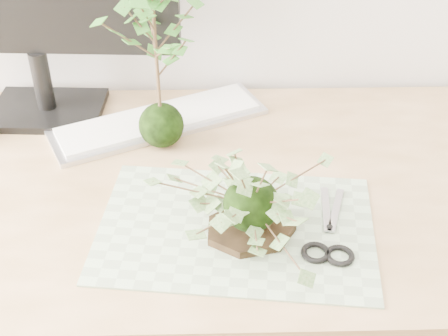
{
  "coord_description": "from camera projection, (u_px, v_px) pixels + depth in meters",
  "views": [
    {
      "loc": [
        -0.02,
        0.31,
        1.46
      ],
      "look_at": [
        0.0,
        1.14,
        0.84
      ],
      "focal_mm": 50.0,
      "sensor_mm": 36.0,
      "label": 1
    }
  ],
  "objects": [
    {
      "name": "ivy_kokedama",
      "position": [
        252.0,
        183.0,
        0.99
      ],
      "size": [
        0.34,
        0.34,
        0.19
      ],
      "rotation": [
        0.0,
        0.0,
        -0.38
      ],
      "color": "black",
      "rests_on": "stone_dish"
    },
    {
      "name": "desk",
      "position": [
        196.0,
        218.0,
        1.22
      ],
      "size": [
        1.6,
        0.7,
        0.74
      ],
      "color": "tan",
      "rests_on": "ground_plane"
    },
    {
      "name": "keyboard",
      "position": [
        159.0,
        121.0,
        1.32
      ],
      "size": [
        0.47,
        0.32,
        0.02
      ],
      "rotation": [
        0.0,
        0.0,
        0.44
      ],
      "color": "silver",
      "rests_on": "desk"
    },
    {
      "name": "scissors",
      "position": [
        332.0,
        244.0,
        1.02
      ],
      "size": [
        0.1,
        0.2,
        0.01
      ],
      "rotation": [
        0.0,
        0.0,
        -0.21
      ],
      "color": "#95959B",
      "rests_on": "cutting_mat"
    },
    {
      "name": "stone_dish",
      "position": [
        250.0,
        229.0,
        1.05
      ],
      "size": [
        0.19,
        0.19,
        0.01
      ],
      "primitive_type": "cylinder",
      "rotation": [
        0.0,
        0.0,
        0.22
      ],
      "color": "black",
      "rests_on": "cutting_mat"
    },
    {
      "name": "maple_kokedama",
      "position": [
        154.0,
        22.0,
        1.11
      ],
      "size": [
        0.26,
        0.26,
        0.38
      ],
      "rotation": [
        0.0,
        0.0,
        0.39
      ],
      "color": "black",
      "rests_on": "desk"
    },
    {
      "name": "cutting_mat",
      "position": [
        236.0,
        228.0,
        1.06
      ],
      "size": [
        0.5,
        0.36,
        0.0
      ],
      "primitive_type": "cube",
      "rotation": [
        0.0,
        0.0,
        -0.12
      ],
      "color": "gray",
      "rests_on": "desk"
    }
  ]
}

